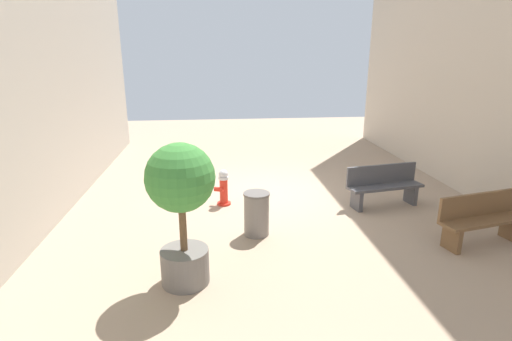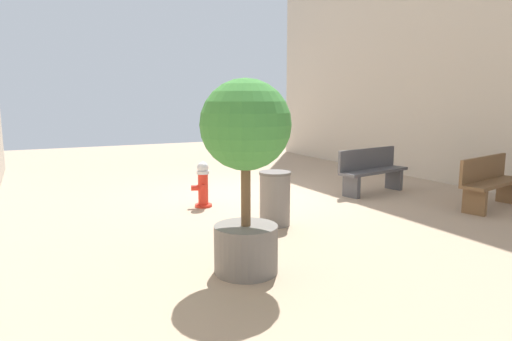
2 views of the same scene
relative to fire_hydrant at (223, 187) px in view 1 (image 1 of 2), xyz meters
The scene contains 6 objects.
ground_plane 1.51m from the fire_hydrant, 151.05° to the right, with size 23.40×23.40×0.00m, color tan.
fire_hydrant is the anchor object (origin of this frame).
bench_near 3.71m from the fire_hydrant, behind, with size 1.84×0.74×0.95m.
bench_far 5.31m from the fire_hydrant, 151.98° to the left, with size 1.80×0.80×0.95m.
planter_tree 3.47m from the fire_hydrant, 78.09° to the left, with size 1.02×1.02×2.22m.
trash_bin 1.78m from the fire_hydrant, 109.44° to the left, with size 0.51×0.51×0.86m.
Camera 1 is at (1.45, 9.55, 3.46)m, focal length 28.11 mm.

